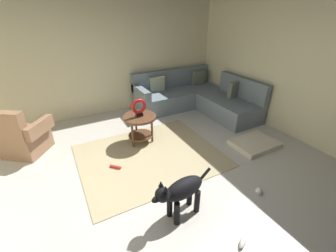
% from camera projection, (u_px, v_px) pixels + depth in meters
% --- Properties ---
extents(ground_plane, '(6.00, 6.00, 0.10)m').
position_uv_depth(ground_plane, '(160.00, 186.00, 3.22)').
color(ground_plane, beige).
extents(wall_back, '(6.00, 0.12, 2.70)m').
position_uv_depth(wall_back, '(99.00, 55.00, 4.86)').
color(wall_back, beige).
rests_on(wall_back, ground_plane).
extents(wall_right, '(0.12, 6.00, 2.70)m').
position_uv_depth(wall_right, '(312.00, 67.00, 3.81)').
color(wall_right, beige).
rests_on(wall_right, ground_plane).
extents(area_rug, '(2.30, 1.90, 0.01)m').
position_uv_depth(area_rug, '(150.00, 156.00, 3.81)').
color(area_rug, tan).
rests_on(area_rug, ground_plane).
extents(sectional_couch, '(2.20, 2.25, 0.88)m').
position_uv_depth(sectional_couch, '(196.00, 98.00, 5.47)').
color(sectional_couch, slate).
rests_on(sectional_couch, ground_plane).
extents(armchair, '(1.00, 0.96, 0.88)m').
position_uv_depth(armchair, '(22.00, 137.00, 3.73)').
color(armchair, '#936B4C').
rests_on(armchair, ground_plane).
extents(side_table, '(0.60, 0.60, 0.54)m').
position_uv_depth(side_table, '(140.00, 122.00, 4.02)').
color(side_table, brown).
rests_on(side_table, ground_plane).
extents(torus_sculpture, '(0.28, 0.08, 0.33)m').
position_uv_depth(torus_sculpture, '(139.00, 107.00, 3.88)').
color(torus_sculpture, black).
rests_on(torus_sculpture, side_table).
extents(dog_bed_mat, '(0.80, 0.60, 0.09)m').
position_uv_depth(dog_bed_mat, '(254.00, 143.00, 4.08)').
color(dog_bed_mat, beige).
rests_on(dog_bed_mat, ground_plane).
extents(dog, '(0.85, 0.28, 0.63)m').
position_uv_depth(dog, '(181.00, 191.00, 2.54)').
color(dog, black).
rests_on(dog, ground_plane).
extents(dog_toy_ball, '(0.09, 0.09, 0.09)m').
position_uv_depth(dog_toy_ball, '(259.00, 191.00, 3.01)').
color(dog_toy_ball, silver).
rests_on(dog_toy_ball, ground_plane).
extents(dog_toy_rope, '(0.17, 0.17, 0.05)m').
position_uv_depth(dog_toy_rope, '(116.00, 167.00, 3.50)').
color(dog_toy_rope, red).
rests_on(dog_toy_rope, ground_plane).
extents(dog_toy_bone, '(0.18, 0.14, 0.06)m').
position_uv_depth(dog_toy_bone, '(243.00, 242.00, 2.37)').
color(dog_toy_bone, silver).
rests_on(dog_toy_bone, ground_plane).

